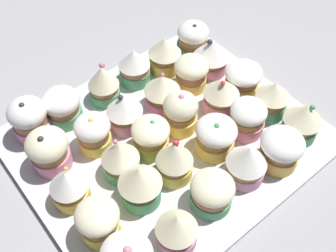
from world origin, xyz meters
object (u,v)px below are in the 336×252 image
(cupcake_9, at_px, (125,112))
(cupcake_3, at_px, (103,83))
(cupcake_20, at_px, (216,136))
(cupcake_28, at_px, (177,229))
(cupcake_19, at_px, (247,117))
(cupcake_24, at_px, (302,121))
(cupcake_6, at_px, (211,56))
(cupcake_17, at_px, (68,185))
(cupcake_11, at_px, (49,150))
(cupcake_5, at_px, (29,119))
(cupcake_0, at_px, (193,39))
(cupcake_4, at_px, (62,106))
(cupcake_1, at_px, (165,54))
(cupcake_16, at_px, (120,158))
(cupcake_14, at_px, (180,112))
(cupcake_15, at_px, (152,137))
(cupcake_12, at_px, (243,78))
(cupcake_26, at_px, (246,163))
(cupcake_13, at_px, (221,95))
(baking_tray, at_px, (168,140))
(cupcake_27, at_px, (212,192))
(cupcake_8, at_px, (162,91))
(cupcake_7, at_px, (191,72))
(cupcake_21, at_px, (174,160))
(cupcake_25, at_px, (281,149))
(cupcake_23, at_px, (99,221))
(cupcake_10, at_px, (93,132))
(cupcake_2, at_px, (134,66))
(cupcake_18, at_px, (272,99))
(cupcake_22, at_px, (140,184))

(cupcake_9, bearing_deg, cupcake_3, -95.71)
(cupcake_20, height_order, cupcake_28, cupcake_20)
(cupcake_19, height_order, cupcake_24, cupcake_24)
(cupcake_6, xyz_separation_m, cupcake_17, (0.34, 0.07, -0.00))
(cupcake_11, bearing_deg, cupcake_5, -94.18)
(cupcake_0, xyz_separation_m, cupcake_4, (0.28, -0.01, -0.00))
(cupcake_1, bearing_deg, cupcake_16, 35.32)
(cupcake_1, xyz_separation_m, cupcake_11, (0.27, 0.06, -0.00))
(cupcake_14, height_order, cupcake_24, cupcake_14)
(cupcake_15, distance_m, cupcake_24, 0.24)
(cupcake_15, bearing_deg, cupcake_11, -29.18)
(cupcake_12, bearing_deg, cupcake_26, 45.46)
(cupcake_12, xyz_separation_m, cupcake_13, (0.06, 0.01, 0.00))
(baking_tray, height_order, cupcake_27, cupcake_27)
(cupcake_8, bearing_deg, cupcake_20, 92.43)
(cupcake_16, bearing_deg, cupcake_19, 163.53)
(cupcake_24, bearing_deg, cupcake_7, -72.69)
(cupcake_6, bearing_deg, cupcake_15, 21.53)
(cupcake_1, bearing_deg, cupcake_19, 92.78)
(cupcake_27, bearing_deg, cupcake_26, -178.43)
(cupcake_9, xyz_separation_m, cupcake_15, (-0.00, 0.07, -0.00))
(cupcake_15, xyz_separation_m, cupcake_20, (-0.08, 0.06, 0.00))
(cupcake_3, bearing_deg, cupcake_21, 87.94)
(cupcake_19, bearing_deg, cupcake_7, -89.21)
(cupcake_7, relative_size, cupcake_9, 0.93)
(baking_tray, xyz_separation_m, cupcake_0, (-0.17, -0.13, 0.04))
(cupcake_5, relative_size, cupcake_6, 1.09)
(baking_tray, height_order, cupcake_11, cupcake_11)
(cupcake_16, bearing_deg, cupcake_13, 179.90)
(cupcake_9, height_order, cupcake_25, cupcake_9)
(cupcake_19, height_order, cupcake_27, cupcake_19)
(cupcake_9, relative_size, cupcake_23, 1.03)
(cupcake_3, bearing_deg, cupcake_26, 105.14)
(cupcake_14, distance_m, cupcake_23, 0.22)
(cupcake_4, xyz_separation_m, cupcake_12, (-0.28, 0.14, -0.00))
(cupcake_17, bearing_deg, baking_tray, 179.02)
(cupcake_28, bearing_deg, cupcake_4, -88.58)
(cupcake_3, distance_m, cupcake_28, 0.29)
(cupcake_13, bearing_deg, cupcake_10, -18.13)
(cupcake_20, bearing_deg, cupcake_2, -88.80)
(cupcake_12, xyz_separation_m, cupcake_16, (0.27, 0.01, 0.00))
(cupcake_18, height_order, cupcake_25, cupcake_18)
(cupcake_15, relative_size, cupcake_19, 1.02)
(baking_tray, distance_m, cupcake_22, 0.13)
(cupcake_1, distance_m, cupcake_3, 0.13)
(cupcake_7, distance_m, cupcake_13, 0.07)
(cupcake_13, distance_m, cupcake_21, 0.16)
(cupcake_25, bearing_deg, cupcake_17, -27.75)
(cupcake_5, relative_size, cupcake_22, 1.03)
(cupcake_13, relative_size, cupcake_14, 0.95)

